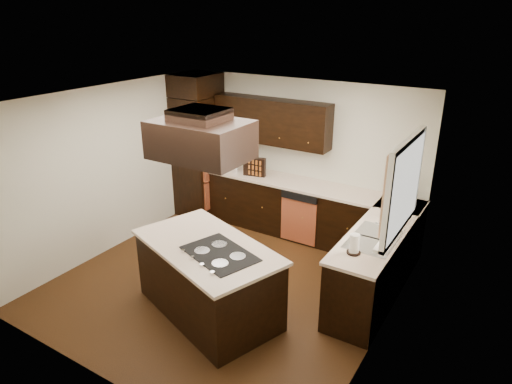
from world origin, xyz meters
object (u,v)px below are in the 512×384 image
at_px(island, 208,280).
at_px(range_hood, 201,140).
at_px(oven_column, 199,156).
at_px(spice_rack, 255,167).

xyz_separation_m(island, range_hood, (-0.08, 0.09, 1.72)).
bearing_deg(oven_column, island, -50.09).
distance_m(oven_column, range_hood, 3.13).
height_order(island, range_hood, range_hood).
bearing_deg(spice_rack, oven_column, 165.86).
xyz_separation_m(range_hood, spice_rack, (-0.70, 2.25, -1.09)).
bearing_deg(oven_column, spice_rack, -0.49).
bearing_deg(range_hood, spice_rack, 107.41).
bearing_deg(spice_rack, island, -84.98).
bearing_deg(island, oven_column, 149.34).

